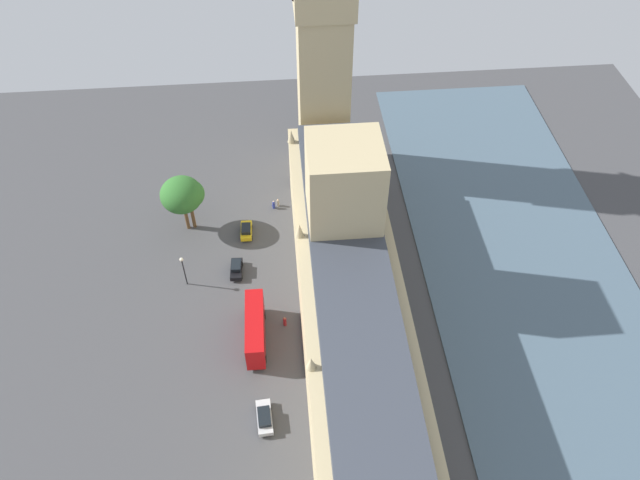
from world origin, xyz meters
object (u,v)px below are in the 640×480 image
object	(u,v)px
double_decker_bus_trailing	(255,329)
pedestrian_near_tower	(278,203)
car_silver_under_trees	(264,417)
plane_tree_midblock	(181,195)
parliament_building	(351,304)
plane_tree_corner	(188,194)
car_black_by_river_gate	(236,268)
pedestrian_leading	(285,322)
clock_tower	(324,21)
car_yellow_cab_opposite_hall	(246,230)
pedestrian_far_end	(274,205)
street_lamp_slot_10	(183,266)

from	to	relation	value
double_decker_bus_trailing	pedestrian_near_tower	world-z (taller)	double_decker_bus_trailing
car_silver_under_trees	plane_tree_midblock	xyz separation A→B (m)	(11.67, -35.39, 6.45)
parliament_building	plane_tree_corner	xyz separation A→B (m)	(22.71, -24.08, -0.80)
car_black_by_river_gate	pedestrian_leading	xyz separation A→B (m)	(-6.92, 10.50, -0.12)
clock_tower	plane_tree_corner	xyz separation A→B (m)	(22.49, 13.90, -20.74)
plane_tree_midblock	car_yellow_cab_opposite_hall	bearing A→B (deg)	166.52
car_silver_under_trees	plane_tree_corner	world-z (taller)	plane_tree_corner
car_black_by_river_gate	double_decker_bus_trailing	world-z (taller)	double_decker_bus_trailing
double_decker_bus_trailing	pedestrian_leading	size ratio (longest dim) A/B	6.18
pedestrian_near_tower	pedestrian_far_end	distance (m)	0.86
parliament_building	pedestrian_leading	world-z (taller)	parliament_building
car_black_by_river_gate	double_decker_bus_trailing	xyz separation A→B (m)	(-2.83, 12.69, 1.75)
double_decker_bus_trailing	plane_tree_midblock	bearing A→B (deg)	-64.43
double_decker_bus_trailing	street_lamp_slot_10	xyz separation A→B (m)	(10.31, -10.99, 1.49)
clock_tower	car_silver_under_trees	bearing A→B (deg)	76.55
parliament_building	car_yellow_cab_opposite_hall	distance (m)	26.79
car_silver_under_trees	pedestrian_leading	bearing A→B (deg)	73.80
car_yellow_cab_opposite_hall	street_lamp_slot_10	size ratio (longest dim) A/B	0.69
car_black_by_river_gate	pedestrian_near_tower	world-z (taller)	car_black_by_river_gate
car_silver_under_trees	pedestrian_leading	size ratio (longest dim) A/B	2.83
car_black_by_river_gate	double_decker_bus_trailing	distance (m)	13.12
plane_tree_corner	clock_tower	bearing A→B (deg)	-148.28
clock_tower	car_silver_under_trees	distance (m)	57.62
pedestrian_leading	plane_tree_midblock	size ratio (longest dim) A/B	0.17
car_black_by_river_gate	car_silver_under_trees	bearing A→B (deg)	100.66
clock_tower	street_lamp_slot_10	size ratio (longest dim) A/B	9.21
car_yellow_cab_opposite_hall	street_lamp_slot_10	distance (m)	13.65
parliament_building	street_lamp_slot_10	size ratio (longest dim) A/B	11.60
car_silver_under_trees	clock_tower	bearing A→B (deg)	72.87
car_yellow_cab_opposite_hall	pedestrian_near_tower	distance (m)	8.24
plane_tree_corner	street_lamp_slot_10	world-z (taller)	plane_tree_corner
plane_tree_corner	street_lamp_slot_10	distance (m)	12.59
car_silver_under_trees	pedestrian_far_end	bearing A→B (deg)	82.63
pedestrian_near_tower	plane_tree_midblock	distance (m)	16.79
clock_tower	pedestrian_far_end	xyz separation A→B (m)	(9.33, 10.61, -27.18)
car_black_by_river_gate	pedestrian_leading	distance (m)	12.58
plane_tree_midblock	street_lamp_slot_10	world-z (taller)	plane_tree_midblock
car_yellow_cab_opposite_hall	pedestrian_near_tower	xyz separation A→B (m)	(-5.36, -6.25, -0.19)
street_lamp_slot_10	clock_tower	bearing A→B (deg)	-131.38
pedestrian_near_tower	plane_tree_corner	distance (m)	15.77
plane_tree_midblock	pedestrian_near_tower	bearing A→B (deg)	-165.09
pedestrian_leading	car_yellow_cab_opposite_hall	bearing A→B (deg)	75.57
car_silver_under_trees	double_decker_bus_trailing	bearing A→B (deg)	90.27
car_silver_under_trees	street_lamp_slot_10	distance (m)	26.12
car_yellow_cab_opposite_hall	plane_tree_midblock	size ratio (longest dim) A/B	0.40
car_yellow_cab_opposite_hall	plane_tree_midblock	xyz separation A→B (m)	(9.53, -2.28, 6.46)
parliament_building	street_lamp_slot_10	xyz separation A→B (m)	(23.21, -11.87, -3.85)
pedestrian_near_tower	pedestrian_far_end	world-z (taller)	pedestrian_far_end
clock_tower	pedestrian_near_tower	world-z (taller)	clock_tower
parliament_building	car_silver_under_trees	bearing A→B (deg)	43.72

